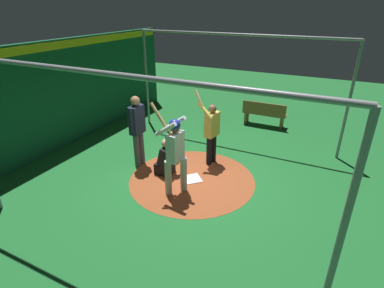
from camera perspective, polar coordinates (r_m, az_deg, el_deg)
The scene contains 11 objects.
ground_plane at distance 7.41m, azimuth -0.00°, elevation -6.67°, with size 26.32×26.32×0.00m, color #1E6B2D.
dirt_circle at distance 7.41m, azimuth -0.00°, elevation -6.65°, with size 3.05×3.05×0.01m, color #9E4C28.
home_plate at distance 7.40m, azimuth -0.00°, elevation -6.59°, with size 0.42×0.42×0.01m, color white.
batter at distance 6.42m, azimuth -3.28°, elevation -1.10°, with size 0.68×0.49×2.10m.
catcher at distance 7.51m, azimuth -4.92°, elevation -3.06°, with size 0.58×0.40×0.94m.
umpire at distance 7.72m, azimuth -10.30°, elevation 3.12°, with size 0.23×0.49×1.87m.
visitor at distance 7.76m, azimuth 3.71°, elevation 2.61°, with size 0.59×0.51×2.00m.
back_wall at distance 9.41m, azimuth -24.78°, elevation 8.15°, with size 0.22×10.32×3.01m.
cage_frame at distance 6.52m, azimuth -0.00°, elevation 10.29°, with size 6.29×5.68×3.16m.
bench at distance 10.76m, azimuth 13.46°, elevation 5.60°, with size 1.48×0.36×0.85m.
baseball_0 at distance 7.98m, azimuth -1.15°, elevation -3.82°, with size 0.07×0.07×0.07m, color white.
Camera 1 is at (2.79, -5.65, 3.90)m, focal length 28.19 mm.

